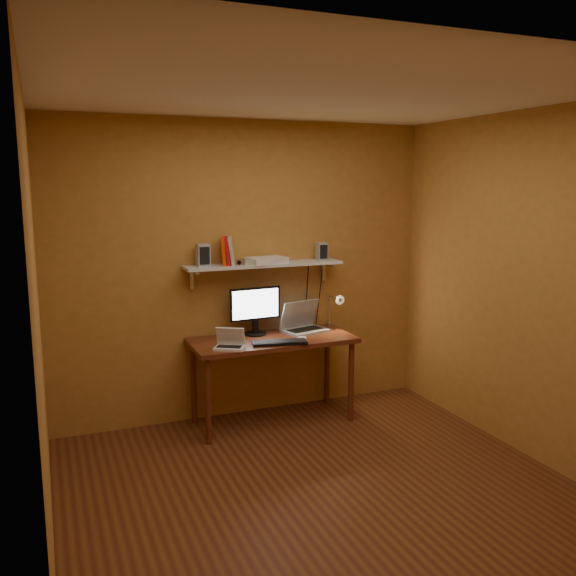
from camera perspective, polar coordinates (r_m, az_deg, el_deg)
name	(u,v)px	position (r m, az deg, el deg)	size (l,w,h in m)	color
room	(324,304)	(3.91, 3.38, -1.48)	(3.44, 3.24, 2.64)	brown
desk	(273,348)	(5.25, -1.46, -5.62)	(1.40, 0.60, 0.75)	#612D17
wall_shelf	(264,265)	(5.29, -2.24, 2.16)	(1.40, 0.25, 0.21)	silver
monitor	(255,308)	(5.31, -3.08, -1.90)	(0.46, 0.21, 0.42)	black
laptop	(302,323)	(5.47, 1.35, -3.29)	(0.43, 0.36, 0.27)	#999BA2
netbook	(230,342)	(4.93, -5.47, -5.10)	(0.28, 0.26, 0.17)	white
keyboard	(280,342)	(5.05, -0.80, -5.12)	(0.45, 0.15, 0.02)	black
mouse	(302,338)	(5.18, 1.31, -4.70)	(0.09, 0.06, 0.03)	white
desk_lamp	(335,306)	(5.56, 4.44, -1.67)	(0.09, 0.23, 0.38)	silver
speaker_left	(203,255)	(5.13, -7.96, 3.07)	(0.10, 0.10, 0.19)	#999BA2
speaker_right	(322,251)	(5.50, 3.18, 3.46)	(0.09, 0.09, 0.16)	#999BA2
books	(228,251)	(5.18, -5.65, 3.47)	(0.17, 0.17, 0.24)	red
shelf_camera	(239,262)	(5.14, -4.59, 2.42)	(0.10, 0.06, 0.06)	silver
router	(267,260)	(5.28, -2.01, 2.62)	(0.32, 0.22, 0.05)	white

